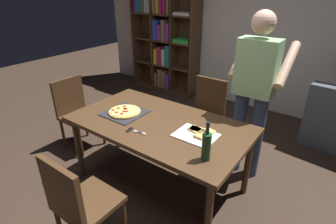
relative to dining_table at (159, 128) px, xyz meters
The scene contains 12 objects.
ground_plane 0.68m from the dining_table, ahead, with size 12.00×12.00×0.00m, color #38281E.
back_wall 2.70m from the dining_table, 90.00° to the left, with size 6.40×0.10×2.80m, color silver.
dining_table is the anchor object (origin of this frame).
chair_near_camera 0.98m from the dining_table, 90.00° to the right, with size 0.42×0.42×0.90m.
chair_far_side 0.98m from the dining_table, 90.00° to the left, with size 0.42×0.42×0.90m.
chair_left_end 1.36m from the dining_table, behind, with size 0.42×0.42×0.90m.
bookshelf 2.95m from the dining_table, 125.56° to the left, with size 1.40×0.35×1.95m.
person_serving_pizza 1.03m from the dining_table, 49.94° to the left, with size 0.55×0.54×1.75m.
pepperoni_pizza_on_tray 0.41m from the dining_table, behind, with size 0.39×0.39×0.04m.
pizza_slices_on_towel 0.43m from the dining_table, ahead, with size 0.36×0.29×0.03m.
wine_bottle 0.73m from the dining_table, 21.85° to the right, with size 0.07×0.07×0.32m.
kitchen_scissors 0.29m from the dining_table, 106.61° to the right, with size 0.20×0.09×0.01m.
Camera 1 is at (1.39, -1.75, 1.95)m, focal length 28.11 mm.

